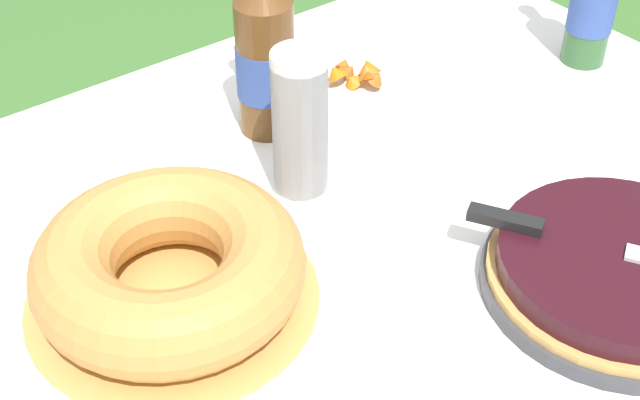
# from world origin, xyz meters

# --- Properties ---
(garden_table) EXTENTS (1.46, 1.14, 0.68)m
(garden_table) POSITION_xyz_m (0.00, 0.00, 0.63)
(garden_table) COLOR brown
(garden_table) RESTS_ON ground_plane
(tablecloth) EXTENTS (1.47, 1.15, 0.10)m
(tablecloth) POSITION_xyz_m (0.00, 0.00, 0.67)
(tablecloth) COLOR white
(tablecloth) RESTS_ON garden_table
(berry_tart) EXTENTS (0.32, 0.32, 0.06)m
(berry_tart) POSITION_xyz_m (0.21, -0.22, 0.72)
(berry_tart) COLOR #38383D
(berry_tart) RESTS_ON tablecloth
(serving_knife) EXTENTS (0.21, 0.33, 0.01)m
(serving_knife) POSITION_xyz_m (0.20, -0.20, 0.75)
(serving_knife) COLOR silver
(serving_knife) RESTS_ON berry_tart
(bundt_cake) EXTENTS (0.34, 0.34, 0.10)m
(bundt_cake) POSITION_xyz_m (-0.21, 0.08, 0.74)
(bundt_cake) COLOR tan
(bundt_cake) RESTS_ON tablecloth
(cup_stack) EXTENTS (0.07, 0.07, 0.21)m
(cup_stack) POSITION_xyz_m (0.03, 0.15, 0.80)
(cup_stack) COLOR white
(cup_stack) RESTS_ON tablecloth
(cider_bottle_amber) EXTENTS (0.09, 0.09, 0.32)m
(cider_bottle_amber) POSITION_xyz_m (0.08, 0.31, 0.81)
(cider_bottle_amber) COLOR brown
(cider_bottle_amber) RESTS_ON tablecloth
(snack_plate_near) EXTENTS (0.19, 0.19, 0.06)m
(snack_plate_near) POSITION_xyz_m (0.26, 0.31, 0.70)
(snack_plate_near) COLOR white
(snack_plate_near) RESTS_ON tablecloth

